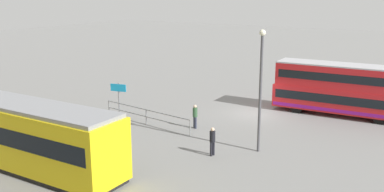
{
  "coord_description": "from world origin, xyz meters",
  "views": [
    {
      "loc": [
        -12.54,
        29.2,
        9.01
      ],
      "look_at": [
        1.93,
        5.96,
        2.38
      ],
      "focal_mm": 40.58,
      "sensor_mm": 36.0,
      "label": 1
    }
  ],
  "objects_px": {
    "double_decker_bus": "(343,90)",
    "pedestrian_crossing": "(212,140)",
    "street_lamp": "(261,82)",
    "info_sign": "(119,92)",
    "pedestrian_near_railing": "(195,115)",
    "tram_yellow": "(0,128)"
  },
  "relations": [
    {
      "from": "tram_yellow",
      "to": "pedestrian_near_railing",
      "type": "relative_size",
      "value": 9.84
    },
    {
      "from": "pedestrian_near_railing",
      "to": "street_lamp",
      "type": "bearing_deg",
      "value": 161.78
    },
    {
      "from": "tram_yellow",
      "to": "double_decker_bus",
      "type": "bearing_deg",
      "value": -126.08
    },
    {
      "from": "street_lamp",
      "to": "double_decker_bus",
      "type": "bearing_deg",
      "value": -102.45
    },
    {
      "from": "pedestrian_near_railing",
      "to": "pedestrian_crossing",
      "type": "xyz_separation_m",
      "value": [
        -3.45,
        3.76,
        0.01
      ]
    },
    {
      "from": "tram_yellow",
      "to": "info_sign",
      "type": "bearing_deg",
      "value": -87.46
    },
    {
      "from": "double_decker_bus",
      "to": "street_lamp",
      "type": "bearing_deg",
      "value": 77.55
    },
    {
      "from": "pedestrian_near_railing",
      "to": "info_sign",
      "type": "relative_size",
      "value": 0.66
    },
    {
      "from": "pedestrian_near_railing",
      "to": "info_sign",
      "type": "bearing_deg",
      "value": 1.93
    },
    {
      "from": "pedestrian_near_railing",
      "to": "pedestrian_crossing",
      "type": "relative_size",
      "value": 0.99
    },
    {
      "from": "tram_yellow",
      "to": "pedestrian_crossing",
      "type": "height_order",
      "value": "tram_yellow"
    },
    {
      "from": "double_decker_bus",
      "to": "pedestrian_crossing",
      "type": "bearing_deg",
      "value": 71.15
    },
    {
      "from": "tram_yellow",
      "to": "pedestrian_near_railing",
      "type": "xyz_separation_m",
      "value": [
        -6.07,
        -10.32,
        -0.87
      ]
    },
    {
      "from": "pedestrian_near_railing",
      "to": "info_sign",
      "type": "distance_m",
      "value": 6.57
    },
    {
      "from": "double_decker_bus",
      "to": "info_sign",
      "type": "relative_size",
      "value": 4.15
    },
    {
      "from": "street_lamp",
      "to": "info_sign",
      "type": "bearing_deg",
      "value": -7.42
    },
    {
      "from": "pedestrian_crossing",
      "to": "street_lamp",
      "type": "relative_size",
      "value": 0.24
    },
    {
      "from": "pedestrian_near_railing",
      "to": "street_lamp",
      "type": "distance_m",
      "value": 6.47
    },
    {
      "from": "street_lamp",
      "to": "tram_yellow",
      "type": "bearing_deg",
      "value": 36.78
    },
    {
      "from": "info_sign",
      "to": "street_lamp",
      "type": "relative_size",
      "value": 0.35
    },
    {
      "from": "pedestrian_near_railing",
      "to": "pedestrian_crossing",
      "type": "bearing_deg",
      "value": 132.5
    },
    {
      "from": "double_decker_bus",
      "to": "pedestrian_near_railing",
      "type": "bearing_deg",
      "value": 48.03
    }
  ]
}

